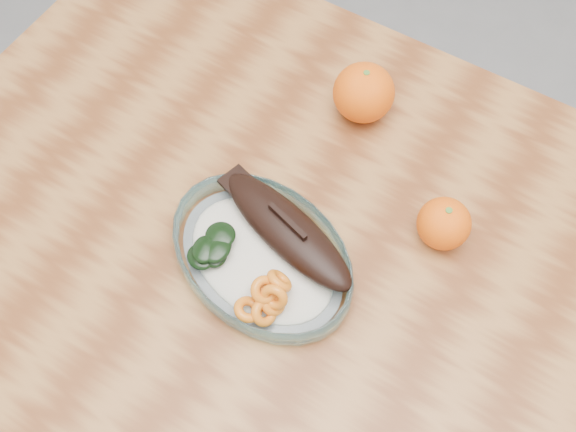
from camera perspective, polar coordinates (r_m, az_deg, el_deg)
The scene contains 4 objects.
dining_table at distance 0.94m, azimuth 4.29°, elevation -8.72°, with size 1.20×0.80×0.75m.
plated_meal at distance 0.85m, azimuth -2.01°, elevation -3.03°, with size 0.54×0.54×0.08m.
orange_left at distance 0.95m, azimuth 6.01°, elevation 9.67°, with size 0.08×0.08×0.08m, color #EF5004.
orange_right at distance 0.87m, azimuth 12.21°, elevation -0.59°, with size 0.06×0.06×0.06m, color #EF5004.
Camera 1 is at (0.11, -0.32, 1.53)m, focal length 45.00 mm.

